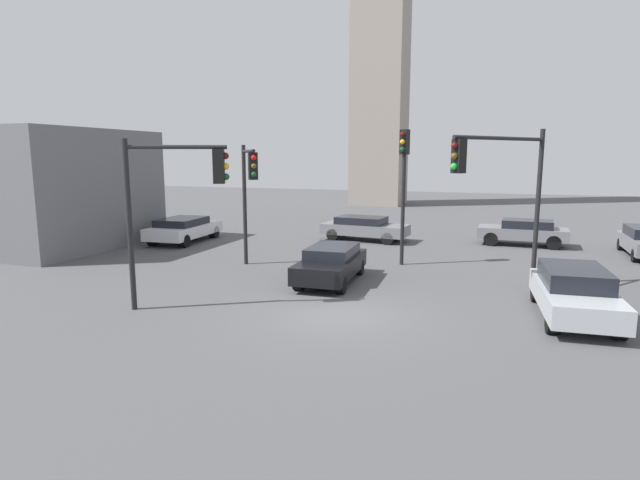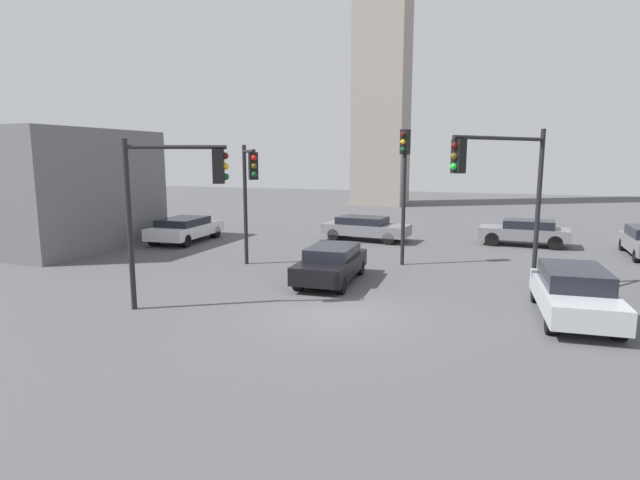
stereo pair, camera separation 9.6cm
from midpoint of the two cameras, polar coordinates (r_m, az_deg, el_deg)
The scene contains 11 objects.
ground_plane at distance 14.91m, azimuth 1.95°, elevation -8.30°, with size 105.95×105.95×0.00m, color #4C4C4F.
traffic_light_0 at distance 15.46m, azimuth -15.77°, elevation 5.43°, with size 2.75×1.37×5.01m.
traffic_light_1 at distance 17.34m, azimuth 19.86°, elevation 6.61°, with size 2.75×3.61×5.42m.
traffic_light_2 at distance 20.28m, azimuth -7.79°, elevation 6.38°, with size 1.69×2.26×4.97m.
traffic_light_3 at distance 21.36m, azimuth 9.51°, elevation 7.47°, with size 0.40×0.49×5.59m.
car_0 at distance 28.13m, azimuth -14.73°, elevation 1.26°, with size 2.45×4.85×1.30m.
car_2 at distance 28.05m, azimuth 22.00°, elevation 0.88°, with size 4.39×2.00×1.32m.
car_3 at distance 27.76m, azimuth 5.16°, elevation 1.40°, with size 4.72×2.36×1.28m.
car_4 at distance 18.51m, azimuth 1.42°, elevation -2.58°, with size 1.98×4.32×1.30m.
car_5 at distance 16.06m, azimuth 26.66°, elevation -5.25°, with size 2.13×4.59×1.43m.
skyline_tower at distance 50.88m, azimuth 7.20°, elevation 25.02°, with size 4.66×4.66×36.67m, color gray.
Camera 2 is at (4.37, -13.52, 4.52)m, focal length 28.66 mm.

